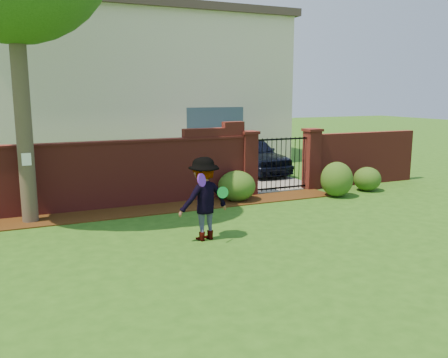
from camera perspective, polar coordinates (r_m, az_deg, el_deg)
name	(u,v)px	position (r m, az deg, el deg)	size (l,w,h in m)	color
ground	(232,244)	(9.65, 0.98, -7.74)	(80.00, 80.00, 0.01)	#265415
mulch_bed	(143,211)	(12.37, -9.65, -3.73)	(11.10, 1.08, 0.03)	#341C09
brick_wall	(94,174)	(12.62, -15.20, 0.56)	(8.70, 0.31, 2.16)	maroon
brick_wall_return	(363,158)	(16.32, 16.19, 2.39)	(4.00, 0.25, 1.70)	maroon
pillar_left	(248,163)	(13.97, 2.93, 1.95)	(0.50, 0.50, 1.88)	maroon
pillar_right	(312,158)	(15.10, 10.40, 2.42)	(0.50, 0.50, 1.88)	maroon
iron_gate	(281,164)	(14.52, 6.80, 1.80)	(1.78, 0.03, 1.60)	black
driveway	(226,172)	(18.15, 0.25, 0.87)	(3.20, 8.00, 0.01)	slate
house	(133,88)	(20.88, -10.77, 10.63)	(12.40, 6.40, 6.30)	beige
car	(253,155)	(17.72, 3.52, 2.83)	(1.61, 4.00, 1.36)	black
paper_notice	(26,159)	(11.61, -22.47, 2.18)	(0.20, 0.01, 0.28)	white
shrub_left	(237,186)	(13.24, 1.53, -0.84)	(1.04, 1.04, 0.85)	#1E4815
shrub_middle	(337,179)	(14.16, 13.28, -0.04)	(0.92, 0.92, 1.01)	#1E4815
shrub_right	(367,179)	(15.27, 16.69, 0.01)	(0.83, 0.83, 0.73)	#1E4815
man	(205,199)	(9.70, -2.34, -2.40)	(1.10, 0.63, 1.71)	gray
frisbee_purple	(202,180)	(9.21, -2.68, -0.13)	(0.26, 0.26, 0.02)	#671EC1
frisbee_green	(223,192)	(9.71, -0.16, -1.61)	(0.24, 0.24, 0.02)	green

